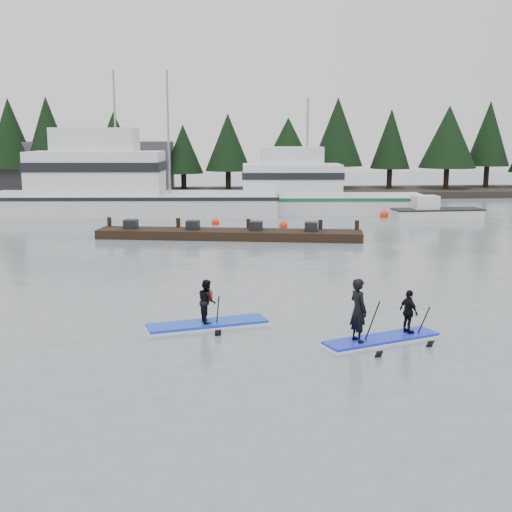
{
  "coord_description": "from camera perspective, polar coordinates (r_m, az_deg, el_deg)",
  "views": [
    {
      "loc": [
        -1.85,
        -17.79,
        5.62
      ],
      "look_at": [
        0.0,
        6.0,
        1.1
      ],
      "focal_mm": 45.0,
      "sensor_mm": 36.0,
      "label": 1
    }
  ],
  "objects": [
    {
      "name": "skiff",
      "position": [
        45.22,
        15.83,
        3.62
      ],
      "size": [
        6.06,
        2.09,
        0.7
      ],
      "primitive_type": "cube",
      "rotation": [
        0.0,
        0.0,
        0.05
      ],
      "color": "silver",
      "rests_on": "ground"
    },
    {
      "name": "paddleboard_solo",
      "position": [
        19.16,
        -4.37,
        -5.03
      ],
      "size": [
        3.69,
        1.74,
        1.86
      ],
      "rotation": [
        0.0,
        0.0,
        0.25
      ],
      "color": "blue",
      "rests_on": "ground"
    },
    {
      "name": "fishing_boat_medium",
      "position": [
        47.77,
        4.9,
        4.74
      ],
      "size": [
        16.11,
        5.46,
        9.26
      ],
      "rotation": [
        0.0,
        0.0,
        -0.06
      ],
      "color": "silver",
      "rests_on": "ground"
    },
    {
      "name": "far_shore",
      "position": [
        60.05,
        -2.67,
        5.63
      ],
      "size": [
        70.0,
        8.0,
        0.6
      ],
      "primitive_type": "cube",
      "color": "#2D281E",
      "rests_on": "ground"
    },
    {
      "name": "buoy_d",
      "position": [
        39.56,
        2.45,
        2.55
      ],
      "size": [
        0.51,
        0.51,
        0.51
      ],
      "primitive_type": "sphere",
      "color": "#FF280C",
      "rests_on": "ground"
    },
    {
      "name": "ground",
      "position": [
        18.75,
        1.43,
        -6.72
      ],
      "size": [
        160.0,
        160.0,
        0.0
      ],
      "primitive_type": "plane",
      "color": "slate",
      "rests_on": "ground"
    },
    {
      "name": "buoy_c",
      "position": [
        45.44,
        11.32,
        3.41
      ],
      "size": [
        0.59,
        0.59,
        0.59
      ],
      "primitive_type": "sphere",
      "color": "#FF280C",
      "rests_on": "ground"
    },
    {
      "name": "buoy_b",
      "position": [
        40.99,
        -3.62,
        2.82
      ],
      "size": [
        0.49,
        0.49,
        0.49
      ],
      "primitive_type": "sphere",
      "color": "#FF280C",
      "rests_on": "ground"
    },
    {
      "name": "waterfront_building",
      "position": [
        63.05,
        -15.68,
        7.49
      ],
      "size": [
        18.0,
        6.0,
        5.0
      ],
      "primitive_type": "cube",
      "color": "#4C4C51",
      "rests_on": "ground"
    },
    {
      "name": "floating_dock",
      "position": [
        35.25,
        -2.42,
        1.94
      ],
      "size": [
        14.64,
        4.43,
        0.48
      ],
      "primitive_type": "cube",
      "rotation": [
        0.0,
        0.0,
        -0.17
      ],
      "color": "black",
      "rests_on": "ground"
    },
    {
      "name": "fishing_boat_large",
      "position": [
        47.02,
        -11.68,
        4.72
      ],
      "size": [
        20.88,
        7.02,
        11.27
      ],
      "rotation": [
        0.0,
        0.0,
        -0.06
      ],
      "color": "silver",
      "rests_on": "ground"
    },
    {
      "name": "paddleboard_duo",
      "position": [
        17.96,
        10.87,
        -5.57
      ],
      "size": [
        3.47,
        1.96,
        2.32
      ],
      "rotation": [
        0.0,
        0.0,
        0.36
      ],
      "color": "#162DD5",
      "rests_on": "ground"
    },
    {
      "name": "treeline",
      "position": [
        60.08,
        -2.67,
        5.34
      ],
      "size": [
        60.0,
        4.0,
        8.0
      ],
      "primitive_type": null,
      "color": "black",
      "rests_on": "ground"
    }
  ]
}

